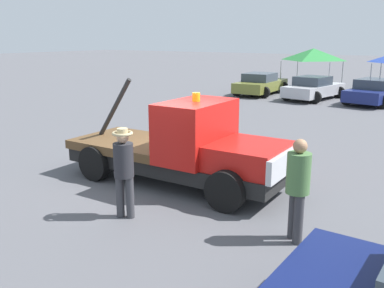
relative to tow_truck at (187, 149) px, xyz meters
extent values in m
plane|color=#545459|center=(-0.34, 0.00, -0.90)|extent=(160.00, 160.00, 0.00)
cube|color=black|center=(-0.34, 0.00, -0.37)|extent=(5.57, 1.86, 0.35)
cube|color=red|center=(1.66, 0.02, 0.08)|extent=(1.57, 1.72, 0.55)
cube|color=silver|center=(2.48, 0.03, 0.05)|extent=(0.14, 1.81, 0.50)
cube|color=red|center=(0.27, 0.00, 0.49)|extent=(1.24, 2.02, 1.38)
cube|color=brown|center=(-1.73, -0.02, -0.09)|extent=(2.80, 2.03, 0.22)
cylinder|color=black|center=(-2.27, -0.02, 0.80)|extent=(1.19, 0.13, 1.63)
cylinder|color=orange|center=(0.27, 0.00, 1.28)|extent=(0.18, 0.18, 0.20)
cylinder|color=black|center=(1.57, 0.97, -0.46)|extent=(0.88, 0.26, 0.88)
cylinder|color=black|center=(1.59, -0.94, -0.46)|extent=(0.88, 0.26, 0.88)
cylinder|color=black|center=(-2.15, 0.93, -0.46)|extent=(0.88, 0.26, 0.88)
cylinder|color=black|center=(-2.13, -0.97, -0.46)|extent=(0.88, 0.26, 0.88)
cylinder|color=black|center=(4.70, -2.55, -0.56)|extent=(0.68, 0.22, 0.68)
cylinder|color=#38383D|center=(3.34, -1.49, -0.45)|extent=(0.17, 0.17, 0.90)
cylinder|color=#38383D|center=(3.18, -1.33, -0.45)|extent=(0.17, 0.17, 0.90)
cylinder|color=#4C7542|center=(3.26, -1.41, 0.36)|extent=(0.41, 0.41, 0.71)
sphere|color=#A87A56|center=(3.26, -1.41, 0.84)|extent=(0.24, 0.24, 0.24)
cylinder|color=#38383D|center=(-0.04, -2.32, -0.47)|extent=(0.16, 0.16, 0.85)
cylinder|color=#38383D|center=(0.16, -2.25, -0.47)|extent=(0.16, 0.16, 0.85)
cylinder|color=#28282D|center=(0.06, -2.28, 0.29)|extent=(0.39, 0.39, 0.68)
sphere|color=tan|center=(0.06, -2.28, 0.74)|extent=(0.23, 0.23, 0.23)
torus|color=tan|center=(0.06, -2.28, 0.82)|extent=(0.40, 0.40, 0.06)
cylinder|color=tan|center=(0.06, -2.28, 0.87)|extent=(0.21, 0.21, 0.10)
cube|color=olive|center=(-5.60, 16.69, -0.36)|extent=(2.01, 4.76, 0.60)
cube|color=#333D47|center=(-5.59, 16.45, 0.19)|extent=(1.70, 2.03, 0.50)
cylinder|color=black|center=(-6.54, 18.25, -0.56)|extent=(0.68, 0.22, 0.68)
cylinder|color=black|center=(-4.77, 18.31, -0.56)|extent=(0.68, 0.22, 0.68)
cylinder|color=black|center=(-6.43, 15.06, -0.56)|extent=(0.68, 0.22, 0.68)
cylinder|color=black|center=(-4.66, 15.12, -0.56)|extent=(0.68, 0.22, 0.68)
cube|color=#B7B7BC|center=(-2.08, 16.23, -0.36)|extent=(2.50, 4.64, 0.60)
cube|color=#333D47|center=(-2.12, 16.02, 0.19)|extent=(1.87, 2.09, 0.50)
cylinder|color=black|center=(-2.69, 17.85, -0.56)|extent=(0.68, 0.22, 0.68)
cylinder|color=black|center=(-1.00, 17.57, -0.56)|extent=(0.68, 0.22, 0.68)
cylinder|color=black|center=(-3.17, 14.89, -0.56)|extent=(0.68, 0.22, 0.68)
cylinder|color=black|center=(-1.48, 14.62, -0.56)|extent=(0.68, 0.22, 0.68)
cube|color=navy|center=(1.23, 16.52, -0.36)|extent=(2.58, 4.98, 0.60)
cube|color=#333D47|center=(1.20, 16.28, 0.19)|extent=(1.95, 2.22, 0.50)
cylinder|color=black|center=(0.58, 18.25, -0.56)|extent=(0.68, 0.22, 0.68)
cylinder|color=black|center=(0.10, 15.06, -0.56)|extent=(0.68, 0.22, 0.68)
cylinder|color=black|center=(1.88, 14.79, -0.56)|extent=(0.68, 0.22, 0.68)
cylinder|color=#9E9EA3|center=(-5.15, 18.76, 0.10)|extent=(0.07, 0.07, 2.00)
cylinder|color=#9E9EA3|center=(-1.97, 18.76, 0.10)|extent=(0.07, 0.07, 2.00)
cylinder|color=#9E9EA3|center=(-5.15, 21.94, 0.10)|extent=(0.07, 0.07, 2.00)
cylinder|color=#9E9EA3|center=(-1.97, 21.94, 0.10)|extent=(0.07, 0.07, 2.00)
pyramid|color=#287F38|center=(-3.56, 20.35, 1.49)|extent=(3.18, 3.18, 0.78)
cylinder|color=#9E9EA3|center=(0.44, 18.78, 0.10)|extent=(0.07, 0.07, 2.01)
cylinder|color=#9E9EA3|center=(0.44, 21.85, 0.10)|extent=(0.07, 0.07, 2.01)
camera|label=1|loc=(5.55, -8.23, 2.62)|focal=40.00mm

